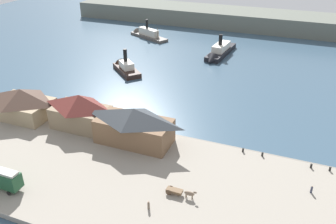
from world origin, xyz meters
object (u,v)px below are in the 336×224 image
ferry_approaching_east (125,67)px  horse_cart (180,192)px  ferry_shed_central_terminal (80,111)px  ferry_shed_east_terminal (134,125)px  mooring_post_center_west (311,166)px  ferry_near_quay (145,34)px  mooring_post_center_east (262,154)px  mooring_post_west (243,150)px  ferry_shed_west_terminal (22,103)px  mooring_post_east (330,169)px  pedestrian_by_tram (149,205)px  pedestrian_at_waters_edge (312,189)px  ferry_approaching_west (219,52)px

ferry_approaching_east → horse_cart: bearing=-53.7°
ferry_shed_central_terminal → ferry_shed_east_terminal: ferry_shed_central_terminal is taller
mooring_post_center_west → ferry_shed_central_terminal: bearing=-176.7°
ferry_near_quay → mooring_post_center_east: bearing=-50.5°
mooring_post_center_east → mooring_post_west: bearing=178.8°
mooring_post_west → ferry_shed_east_terminal: bearing=-168.1°
ferry_shed_west_terminal → mooring_post_east: 76.16m
mooring_post_east → ferry_approaching_east: bearing=151.1°
ferry_shed_west_terminal → mooring_post_west: (57.75, 4.67, -3.55)m
ferry_shed_central_terminal → mooring_post_center_east: 44.80m
mooring_post_center_west → mooring_post_west: bearing=177.5°
ferry_shed_east_terminal → mooring_post_center_west: 39.65m
mooring_post_west → mooring_post_east: bearing=-0.9°
pedestrian_by_tram → mooring_post_center_east: size_ratio=1.94×
mooring_post_east → ferry_approaching_east: (-67.79, 37.45, -0.22)m
horse_cart → ferry_near_quay: ferry_near_quay is taller
pedestrian_at_waters_edge → ferry_approaching_west: 82.99m
pedestrian_at_waters_edge → mooring_post_center_west: pedestrian_at_waters_edge is taller
pedestrian_by_tram → pedestrian_at_waters_edge: 31.22m
ferry_shed_central_terminal → mooring_post_east: 58.60m
mooring_post_center_east → mooring_post_east: bearing=-0.8°
ferry_shed_east_terminal → mooring_post_center_east: ferry_shed_east_terminal is taller
ferry_shed_central_terminal → ferry_approaching_east: 42.28m
ferry_approaching_east → mooring_post_center_west: bearing=-30.5°
mooring_post_center_east → ferry_near_quay: bearing=129.5°
pedestrian_at_waters_edge → ferry_approaching_east: bearing=144.4°
pedestrian_by_tram → horse_cart: bearing=53.1°
pedestrian_by_tram → mooring_post_east: (30.58, 24.02, -0.35)m
ferry_shed_west_terminal → pedestrian_by_tram: (45.37, -19.64, -3.20)m
mooring_post_center_east → ferry_approaching_east: 65.52m
horse_cart → pedestrian_at_waters_edge: size_ratio=3.62×
ferry_shed_east_terminal → mooring_post_west: (24.67, 5.19, -4.03)m
mooring_post_center_west → mooring_post_east: same height
pedestrian_by_tram → mooring_post_center_west: bearing=41.4°
ferry_near_quay → ferry_shed_central_terminal: bearing=-75.7°
ferry_shed_west_terminal → mooring_post_west: ferry_shed_west_terminal is taller
pedestrian_at_waters_edge → pedestrian_by_tram: bearing=-150.4°
ferry_shed_east_terminal → mooring_post_center_west: ferry_shed_east_terminal is taller
ferry_shed_east_terminal → ferry_near_quay: bearing=113.4°
ferry_shed_central_terminal → mooring_post_east: bearing=3.5°
ferry_approaching_west → ferry_approaching_east: ferry_approaching_west is taller
mooring_post_west → ferry_shed_west_terminal: bearing=-175.4°
ferry_approaching_west → ferry_approaching_east: size_ratio=1.66×
pedestrian_at_waters_edge → mooring_post_west: bearing=148.9°
pedestrian_by_tram → mooring_post_center_east: 29.41m
mooring_post_center_east → ferry_approaching_east: size_ratio=0.06×
mooring_post_center_west → mooring_post_west: (-14.51, 0.64, 0.00)m
mooring_post_center_east → ferry_shed_central_terminal: bearing=-175.2°
ferry_shed_central_terminal → mooring_post_center_west: (54.67, 3.20, -4.07)m
ferry_shed_central_terminal → pedestrian_by_tram: bearing=-36.4°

